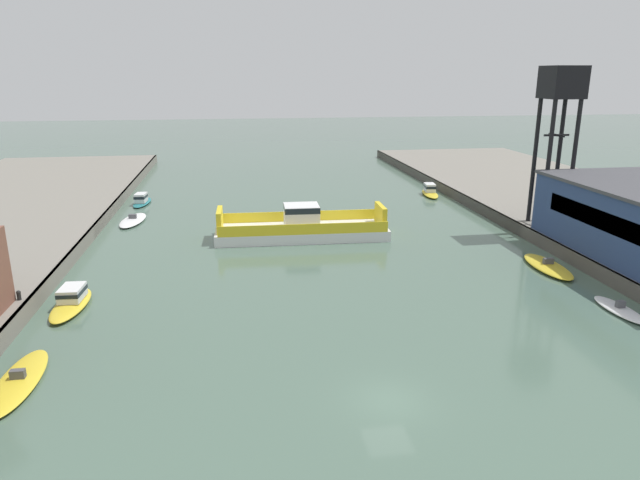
# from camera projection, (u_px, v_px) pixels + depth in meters

# --- Properties ---
(ground_plane) EXTENTS (400.00, 400.00, 0.00)m
(ground_plane) POSITION_uv_depth(u_px,v_px,m) (389.00, 401.00, 30.29)
(ground_plane) COLOR #4C6656
(chain_ferry) EXTENTS (18.25, 6.27, 3.55)m
(chain_ferry) POSITION_uv_depth(u_px,v_px,m) (302.00, 228.00, 60.16)
(chain_ferry) COLOR silver
(chain_ferry) RESTS_ON ground
(moored_boat_near_left) EXTENTS (1.85, 5.40, 0.88)m
(moored_boat_near_left) POSITION_uv_depth(u_px,v_px,m) (620.00, 309.00, 41.50)
(moored_boat_near_left) COLOR white
(moored_boat_near_left) RESTS_ON ground
(moored_boat_near_right) EXTENTS (2.63, 6.86, 1.53)m
(moored_boat_near_right) POSITION_uv_depth(u_px,v_px,m) (71.00, 300.00, 42.21)
(moored_boat_near_right) COLOR yellow
(moored_boat_near_right) RESTS_ON ground
(moored_boat_mid_left) EXTENTS (2.50, 6.39, 1.53)m
(moored_boat_mid_left) POSITION_uv_depth(u_px,v_px,m) (142.00, 200.00, 75.63)
(moored_boat_mid_left) COLOR #237075
(moored_boat_mid_left) RESTS_ON ground
(moored_boat_mid_right) EXTENTS (2.81, 7.42, 1.01)m
(moored_boat_mid_right) POSITION_uv_depth(u_px,v_px,m) (548.00, 266.00, 50.62)
(moored_boat_mid_right) COLOR yellow
(moored_boat_mid_right) RESTS_ON ground
(moored_boat_far_left) EXTENTS (3.27, 7.35, 0.95)m
(moored_boat_far_left) POSITION_uv_depth(u_px,v_px,m) (133.00, 220.00, 66.63)
(moored_boat_far_left) COLOR white
(moored_boat_far_left) RESTS_ON ground
(moored_boat_far_right) EXTENTS (2.83, 6.61, 1.63)m
(moored_boat_far_right) POSITION_uv_depth(u_px,v_px,m) (430.00, 191.00, 81.32)
(moored_boat_far_right) COLOR yellow
(moored_boat_far_right) RESTS_ON ground
(moored_boat_upstream_a) EXTENTS (2.27, 7.62, 0.91)m
(moored_boat_upstream_a) POSITION_uv_depth(u_px,v_px,m) (19.00, 381.00, 31.83)
(moored_boat_upstream_a) COLOR yellow
(moored_boat_upstream_a) RESTS_ON ground
(crane_tower) EXTENTS (3.57, 3.57, 16.22)m
(crane_tower) POSITION_uv_depth(u_px,v_px,m) (561.00, 99.00, 57.22)
(crane_tower) COLOR black
(crane_tower) RESTS_ON quay_right
(bollard_left_far) EXTENTS (0.32, 0.32, 0.71)m
(bollard_left_far) POSITION_uv_depth(u_px,v_px,m) (19.00, 295.00, 40.17)
(bollard_left_far) COLOR black
(bollard_left_far) RESTS_ON quay_left
(bollard_right_far) EXTENTS (0.32, 0.32, 0.71)m
(bollard_right_far) POSITION_uv_depth(u_px,v_px,m) (614.00, 263.00, 46.79)
(bollard_right_far) COLOR black
(bollard_right_far) RESTS_ON quay_right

